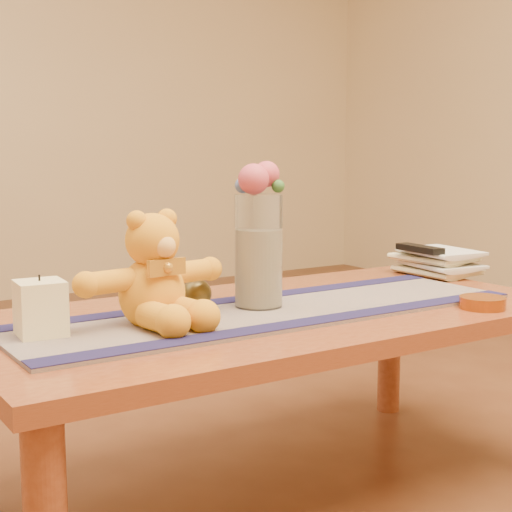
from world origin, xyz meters
TOP-DOWN VIEW (x-y plane):
  - floor at (0.00, 0.00)m, footprint 5.50×5.50m
  - coffee_table_top at (0.00, 0.00)m, footprint 1.40×0.70m
  - table_leg_br at (0.64, 0.29)m, footprint 0.07×0.07m
  - persian_runner at (-0.03, -0.03)m, footprint 1.20×0.35m
  - runner_border_near at (-0.03, -0.17)m, footprint 1.20×0.06m
  - runner_border_far at (-0.03, 0.12)m, footprint 1.20×0.06m
  - teddy_bear at (-0.31, 0.00)m, footprint 0.36×0.31m
  - pillar_candle at (-0.54, 0.02)m, footprint 0.10×0.10m
  - candle_wick at (-0.54, 0.02)m, footprint 0.00×0.00m
  - glass_vase at (-0.03, 0.02)m, footprint 0.11×0.11m
  - potpourri_fill at (-0.03, 0.02)m, footprint 0.09×0.09m
  - rose_left at (-0.05, 0.01)m, footprint 0.07×0.07m
  - rose_right at (-0.00, 0.03)m, footprint 0.06×0.06m
  - blue_flower_back at (-0.02, 0.06)m, footprint 0.04×0.04m
  - blue_flower_side at (-0.06, 0.04)m, footprint 0.04×0.04m
  - leaf_sprig at (0.01, 0.00)m, footprint 0.03×0.03m
  - bronze_ball at (-0.16, 0.08)m, footprint 0.07×0.07m
  - book_bottom at (0.60, 0.15)m, footprint 0.17×0.22m
  - book_lower at (0.61, 0.14)m, footprint 0.19×0.25m
  - book_upper at (0.60, 0.15)m, footprint 0.18×0.23m
  - book_top at (0.61, 0.14)m, footprint 0.19×0.24m
  - tv_remote at (0.60, 0.14)m, footprint 0.05×0.16m
  - amber_dish at (0.42, -0.26)m, footprint 0.12×0.12m

SIDE VIEW (x-z plane):
  - floor at x=0.00m, z-range 0.00..0.00m
  - table_leg_br at x=0.64m, z-range 0.00..0.41m
  - coffee_table_top at x=0.00m, z-range 0.41..0.45m
  - persian_runner at x=-0.03m, z-range 0.45..0.46m
  - runner_border_near at x=-0.03m, z-range 0.46..0.46m
  - runner_border_far at x=-0.03m, z-range 0.46..0.46m
  - book_bottom at x=0.60m, z-range 0.45..0.47m
  - amber_dish at x=0.42m, z-range 0.45..0.48m
  - book_lower at x=0.61m, z-range 0.47..0.49m
  - bronze_ball at x=-0.16m, z-range 0.46..0.53m
  - book_upper at x=0.60m, z-range 0.49..0.51m
  - pillar_candle at x=-0.54m, z-range 0.46..0.57m
  - book_top at x=0.61m, z-range 0.51..0.53m
  - tv_remote at x=0.60m, z-range 0.53..0.54m
  - potpourri_fill at x=-0.03m, z-range 0.46..0.64m
  - teddy_bear at x=-0.31m, z-range 0.46..0.68m
  - candle_wick at x=-0.54m, z-range 0.57..0.58m
  - glass_vase at x=-0.03m, z-range 0.46..0.72m
  - leaf_sprig at x=0.01m, z-range 0.72..0.75m
  - blue_flower_side at x=-0.06m, z-range 0.72..0.76m
  - blue_flower_back at x=-0.02m, z-range 0.72..0.77m
  - rose_left at x=-0.05m, z-range 0.72..0.79m
  - rose_right at x=0.00m, z-range 0.73..0.79m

